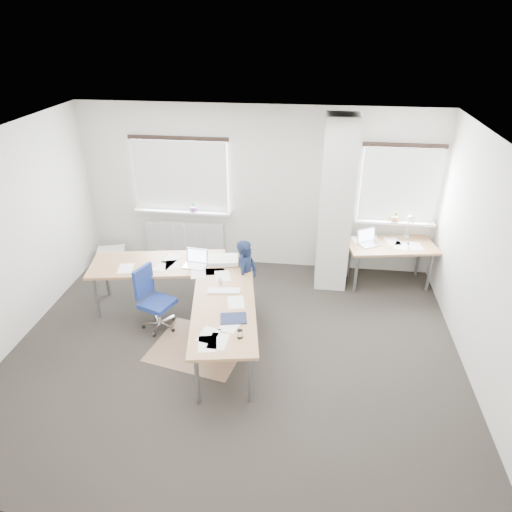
# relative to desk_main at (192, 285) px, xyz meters

# --- Properties ---
(ground) EXTENTS (6.00, 6.00, 0.00)m
(ground) POSITION_rel_desk_main_xyz_m (0.66, -0.48, -0.69)
(ground) COLOR black
(ground) RESTS_ON ground
(room_shell) EXTENTS (6.04, 5.04, 2.82)m
(room_shell) POSITION_rel_desk_main_xyz_m (0.84, -0.03, 1.05)
(room_shell) COLOR beige
(room_shell) RESTS_ON ground
(floor_mat) EXTENTS (1.40, 1.25, 0.01)m
(floor_mat) POSITION_rel_desk_main_xyz_m (0.16, -0.48, -0.69)
(floor_mat) COLOR #8A654B
(floor_mat) RESTS_ON ground
(white_crate) EXTENTS (0.56, 0.47, 0.29)m
(white_crate) POSITION_rel_desk_main_xyz_m (-1.95, 1.65, -0.55)
(white_crate) COLOR white
(white_crate) RESTS_ON ground
(desk_main) EXTENTS (2.82, 2.63, 0.96)m
(desk_main) POSITION_rel_desk_main_xyz_m (0.00, 0.00, 0.00)
(desk_main) COLOR olive
(desk_main) RESTS_ON ground
(desk_side) EXTENTS (1.50, 0.93, 1.22)m
(desk_side) POSITION_rel_desk_main_xyz_m (2.91, 1.57, -0.01)
(desk_side) COLOR olive
(desk_side) RESTS_ON ground
(task_chair) EXTENTS (0.55, 0.53, 0.94)m
(task_chair) POSITION_rel_desk_main_xyz_m (-0.53, -0.09, -0.43)
(task_chair) COLOR navy
(task_chair) RESTS_ON ground
(person) EXTENTS (0.39, 0.50, 1.20)m
(person) POSITION_rel_desk_main_xyz_m (0.70, 0.45, -0.09)
(person) COLOR black
(person) RESTS_ON ground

